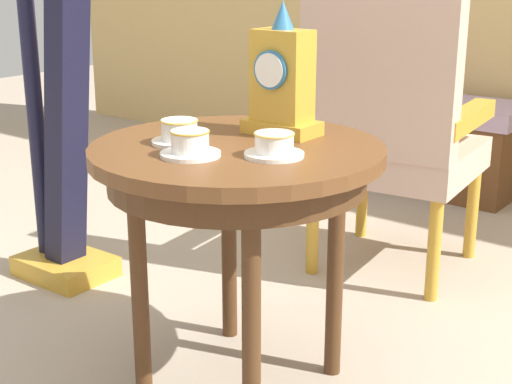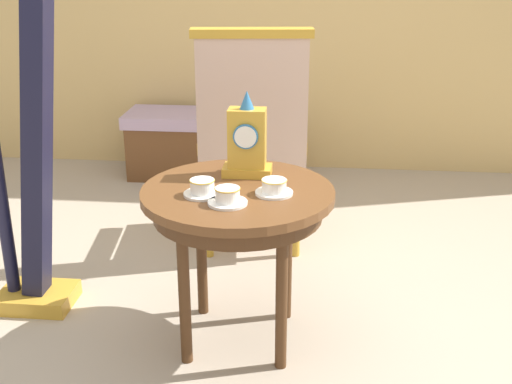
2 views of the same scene
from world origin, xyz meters
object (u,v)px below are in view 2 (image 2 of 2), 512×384
object	(u,v)px
window_bench	(206,144)
teacup_right	(227,197)
teacup_center	(274,187)
mantel_clock	(247,142)
teacup_left	(202,188)
side_table	(238,208)
harp	(24,139)
armchair	(252,138)

from	to	relation	value
window_bench	teacup_right	bearing A→B (deg)	-77.94
teacup_center	mantel_clock	distance (m)	0.26
teacup_right	window_bench	bearing A→B (deg)	102.06
teacup_left	teacup_right	size ratio (longest dim) A/B	0.98
teacup_left	teacup_center	bearing A→B (deg)	8.51
window_bench	teacup_left	bearing A→B (deg)	-80.29
teacup_center	mantel_clock	xyz separation A→B (m)	(-0.12, 0.20, 0.11)
side_table	teacup_center	bearing A→B (deg)	-16.24
side_table	harp	world-z (taller)	harp
harp	window_bench	world-z (taller)	harp
teacup_right	teacup_left	bearing A→B (deg)	143.85
teacup_center	harp	xyz separation A→B (m)	(-1.02, 0.21, 0.09)
teacup_center	window_bench	xyz separation A→B (m)	(-0.60, 1.99, -0.45)
teacup_right	armchair	distance (m)	1.02
mantel_clock	window_bench	size ratio (longest dim) A/B	0.32
armchair	harp	distance (m)	1.11
mantel_clock	armchair	distance (m)	0.73
mantel_clock	teacup_center	bearing A→B (deg)	-58.63
side_table	armchair	bearing A→B (deg)	92.49
teacup_left	mantel_clock	bearing A→B (deg)	59.87
window_bench	side_table	bearing A→B (deg)	-76.55
side_table	harp	xyz separation A→B (m)	(-0.89, 0.17, 0.19)
teacup_left	teacup_center	distance (m)	0.26
armchair	teacup_left	bearing A→B (deg)	-94.96
side_table	teacup_right	bearing A→B (deg)	-96.13
harp	teacup_right	bearing A→B (deg)	-20.31
mantel_clock	teacup_right	bearing A→B (deg)	-96.35
teacup_center	window_bench	world-z (taller)	teacup_center
side_table	teacup_center	xyz separation A→B (m)	(0.14, -0.04, 0.10)
side_table	harp	bearing A→B (deg)	169.26
armchair	teacup_right	bearing A→B (deg)	-88.82
mantel_clock	armchair	world-z (taller)	armchair
teacup_right	window_bench	distance (m)	2.19
teacup_left	window_bench	distance (m)	2.10
teacup_left	teacup_right	distance (m)	0.13
teacup_center	mantel_clock	world-z (taller)	mantel_clock
side_table	harp	distance (m)	0.92
teacup_left	window_bench	bearing A→B (deg)	99.71
armchair	harp	xyz separation A→B (m)	(-0.85, -0.69, 0.17)
mantel_clock	side_table	bearing A→B (deg)	-96.57
side_table	teacup_center	size ratio (longest dim) A/B	5.24
teacup_left	teacup_center	world-z (taller)	teacup_left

